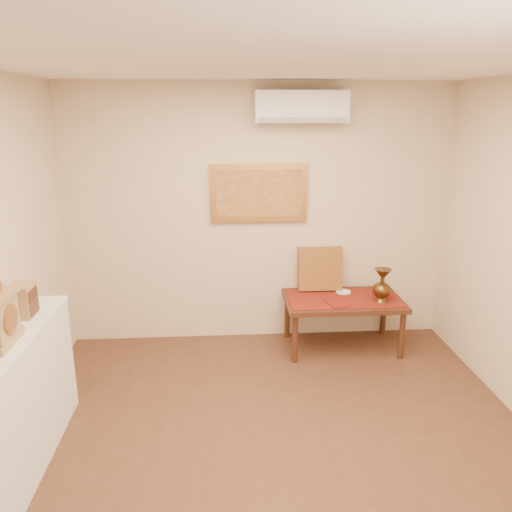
{
  "coord_description": "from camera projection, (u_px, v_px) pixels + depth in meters",
  "views": [
    {
      "loc": [
        -0.39,
        -2.86,
        2.42
      ],
      "look_at": [
        -0.11,
        1.15,
        1.24
      ],
      "focal_mm": 35.0,
      "sensor_mm": 36.0,
      "label": 1
    }
  ],
  "objects": [
    {
      "name": "floor",
      "position": [
        283.0,
        474.0,
        3.45
      ],
      "size": [
        4.5,
        4.5,
        0.0
      ],
      "primitive_type": "plane",
      "color": "brown",
      "rests_on": "ground"
    },
    {
      "name": "ceiling",
      "position": [
        290.0,
        56.0,
        2.69
      ],
      "size": [
        4.5,
        4.5,
        0.0
      ],
      "primitive_type": "plane",
      "rotation": [
        3.14,
        0.0,
        0.0
      ],
      "color": "white",
      "rests_on": "ground"
    },
    {
      "name": "wall_back",
      "position": [
        259.0,
        216.0,
        5.22
      ],
      "size": [
        4.0,
        0.02,
        2.7
      ],
      "primitive_type": "cube",
      "color": "beige",
      "rests_on": "ground"
    },
    {
      "name": "table_cloth",
      "position": [
        343.0,
        298.0,
        5.15
      ],
      "size": [
        1.14,
        0.59,
        0.01
      ],
      "primitive_type": "cube",
      "color": "maroon",
      "rests_on": "low_table"
    },
    {
      "name": "brass_urn_tall",
      "position": [
        382.0,
        282.0,
        5.0
      ],
      "size": [
        0.19,
        0.19,
        0.42
      ],
      "primitive_type": null,
      "color": "brown",
      "rests_on": "table_cloth"
    },
    {
      "name": "plate",
      "position": [
        343.0,
        292.0,
        5.3
      ],
      "size": [
        0.16,
        0.16,
        0.01
      ],
      "primitive_type": "cylinder",
      "color": "white",
      "rests_on": "table_cloth"
    },
    {
      "name": "menu",
      "position": [
        337.0,
        303.0,
        4.99
      ],
      "size": [
        0.23,
        0.28,
        0.01
      ],
      "primitive_type": "cube",
      "rotation": [
        0.0,
        0.0,
        0.21
      ],
      "color": "maroon",
      "rests_on": "table_cloth"
    },
    {
      "name": "cushion",
      "position": [
        320.0,
        269.0,
        5.33
      ],
      "size": [
        0.47,
        0.19,
        0.48
      ],
      "primitive_type": "cube",
      "rotation": [
        -0.21,
        0.0,
        0.0
      ],
      "color": "maroon",
      "rests_on": "table_cloth"
    },
    {
      "name": "display_ledge",
      "position": [
        1.0,
        424.0,
        3.19
      ],
      "size": [
        0.37,
        2.02,
        0.98
      ],
      "color": "white",
      "rests_on": "floor"
    },
    {
      "name": "wooden_chest",
      "position": [
        23.0,
        300.0,
        3.6
      ],
      "size": [
        0.16,
        0.21,
        0.24
      ],
      "color": "#A88556",
      "rests_on": "display_ledge"
    },
    {
      "name": "low_table",
      "position": [
        343.0,
        304.0,
        5.17
      ],
      "size": [
        1.2,
        0.7,
        0.55
      ],
      "color": "#462315",
      "rests_on": "floor"
    },
    {
      "name": "painting",
      "position": [
        259.0,
        193.0,
        5.12
      ],
      "size": [
        1.0,
        0.06,
        0.6
      ],
      "color": "#BD7E3C",
      "rests_on": "wall_back"
    },
    {
      "name": "ac_unit",
      "position": [
        301.0,
        107.0,
        4.81
      ],
      "size": [
        0.9,
        0.25,
        0.3
      ],
      "color": "white",
      "rests_on": "wall_back"
    }
  ]
}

